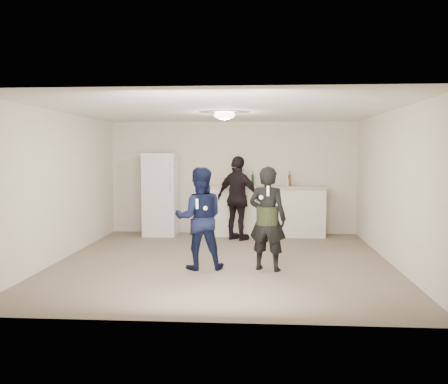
# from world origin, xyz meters

# --- Properties ---
(floor) EXTENTS (6.00, 6.00, 0.00)m
(floor) POSITION_xyz_m (0.00, 0.00, 0.00)
(floor) COLOR #6B5B4C
(floor) RESTS_ON ground
(ceiling) EXTENTS (6.00, 6.00, 0.00)m
(ceiling) POSITION_xyz_m (0.00, 0.00, 2.50)
(ceiling) COLOR silver
(ceiling) RESTS_ON wall_back
(wall_back) EXTENTS (6.00, 0.00, 6.00)m
(wall_back) POSITION_xyz_m (0.00, 3.00, 1.25)
(wall_back) COLOR beige
(wall_back) RESTS_ON floor
(wall_front) EXTENTS (6.00, 0.00, 6.00)m
(wall_front) POSITION_xyz_m (0.00, -3.00, 1.25)
(wall_front) COLOR beige
(wall_front) RESTS_ON floor
(wall_left) EXTENTS (0.00, 6.00, 6.00)m
(wall_left) POSITION_xyz_m (-2.75, 0.00, 1.25)
(wall_left) COLOR beige
(wall_left) RESTS_ON floor
(wall_right) EXTENTS (0.00, 6.00, 6.00)m
(wall_right) POSITION_xyz_m (2.75, 0.00, 1.25)
(wall_right) COLOR beige
(wall_right) RESTS_ON floor
(counter) EXTENTS (2.60, 0.56, 1.05)m
(counter) POSITION_xyz_m (0.70, 2.67, 0.53)
(counter) COLOR white
(counter) RESTS_ON floor
(counter_top) EXTENTS (2.68, 0.64, 0.04)m
(counter_top) POSITION_xyz_m (0.70, 2.67, 1.07)
(counter_top) COLOR #B8A68E
(counter_top) RESTS_ON counter
(fridge) EXTENTS (0.70, 0.70, 1.80)m
(fridge) POSITION_xyz_m (-1.57, 2.60, 0.90)
(fridge) COLOR white
(fridge) RESTS_ON floor
(fridge_handle) EXTENTS (0.02, 0.02, 0.60)m
(fridge_handle) POSITION_xyz_m (-1.29, 2.23, 1.30)
(fridge_handle) COLOR silver
(fridge_handle) RESTS_ON fridge
(ceiling_dome) EXTENTS (0.36, 0.36, 0.16)m
(ceiling_dome) POSITION_xyz_m (0.00, 0.30, 2.45)
(ceiling_dome) COLOR white
(ceiling_dome) RESTS_ON ceiling
(shaker) EXTENTS (0.08, 0.08, 0.17)m
(shaker) POSITION_xyz_m (-0.18, 2.79, 1.18)
(shaker) COLOR silver
(shaker) RESTS_ON counter_top
(man) EXTENTS (0.85, 0.71, 1.59)m
(man) POSITION_xyz_m (-0.33, -0.52, 0.79)
(man) COLOR #0F1842
(man) RESTS_ON floor
(woman) EXTENTS (0.68, 0.55, 1.61)m
(woman) POSITION_xyz_m (0.72, -0.55, 0.80)
(woman) COLOR black
(woman) RESTS_ON floor
(camo_shorts) EXTENTS (0.34, 0.34, 0.28)m
(camo_shorts) POSITION_xyz_m (0.72, -0.55, 0.85)
(camo_shorts) COLOR #293819
(camo_shorts) RESTS_ON woman
(spectator) EXTENTS (1.09, 0.91, 1.75)m
(spectator) POSITION_xyz_m (0.16, 2.10, 0.87)
(spectator) COLOR black
(spectator) RESTS_ON floor
(remote_man) EXTENTS (0.04, 0.04, 0.15)m
(remote_man) POSITION_xyz_m (-0.33, -0.80, 1.05)
(remote_man) COLOR white
(remote_man) RESTS_ON man
(nunchuk_man) EXTENTS (0.07, 0.07, 0.07)m
(nunchuk_man) POSITION_xyz_m (-0.21, -0.77, 0.98)
(nunchuk_man) COLOR white
(nunchuk_man) RESTS_ON man
(remote_woman) EXTENTS (0.04, 0.04, 0.15)m
(remote_woman) POSITION_xyz_m (0.72, -0.80, 1.25)
(remote_woman) COLOR white
(remote_woman) RESTS_ON woman
(nunchuk_woman) EXTENTS (0.07, 0.07, 0.07)m
(nunchuk_woman) POSITION_xyz_m (0.62, -0.77, 1.15)
(nunchuk_woman) COLOR white
(nunchuk_woman) RESTS_ON woman
(bottle_cluster) EXTENTS (1.09, 0.31, 0.24)m
(bottle_cluster) POSITION_xyz_m (0.80, 2.67, 1.20)
(bottle_cluster) COLOR #113D17
(bottle_cluster) RESTS_ON counter_top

